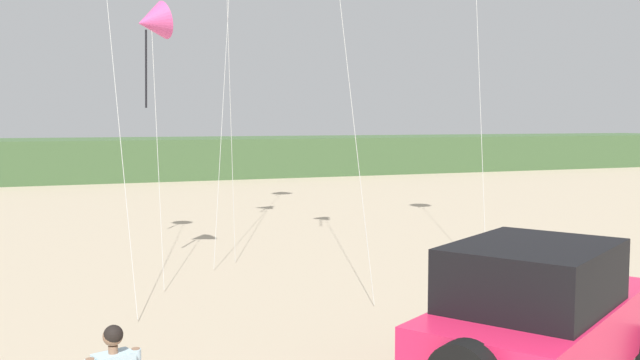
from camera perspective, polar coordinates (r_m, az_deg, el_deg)
dune_ridge at (r=49.34m, az=-12.44°, el=1.80°), size 90.00×9.19×2.60m
jeep at (r=9.84m, az=17.31°, el=-10.80°), size 4.97×4.28×2.26m
kite_orange_streamer at (r=17.98m, az=-13.47°, el=12.29°), size 1.05×2.65×6.77m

